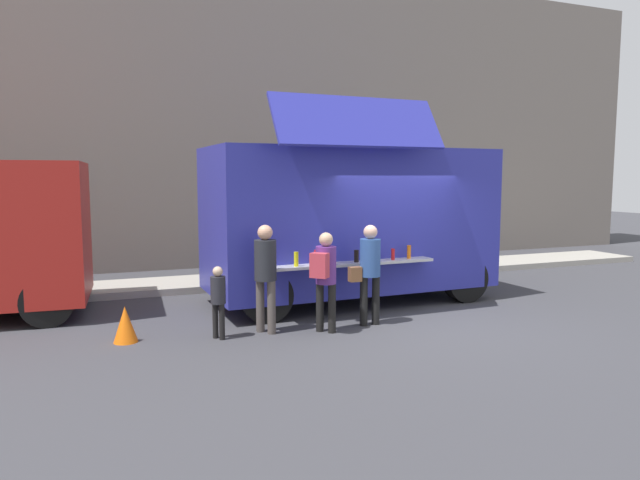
{
  "coord_description": "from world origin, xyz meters",
  "views": [
    {
      "loc": [
        -5.2,
        -8.44,
        2.47
      ],
      "look_at": [
        -1.24,
        1.49,
        1.3
      ],
      "focal_mm": 32.32,
      "sensor_mm": 36.0,
      "label": 1
    }
  ],
  "objects_px": {
    "food_truck_main": "(351,219)",
    "child_near_queue": "(218,296)",
    "customer_mid_with_backpack": "(325,272)",
    "customer_rear_waiting": "(265,269)",
    "customer_front_ordering": "(369,266)",
    "trash_bin": "(457,254)",
    "traffic_cone_orange": "(125,324)"
  },
  "relations": [
    {
      "from": "trash_bin",
      "to": "customer_rear_waiting",
      "type": "xyz_separation_m",
      "value": [
        -6.42,
        -3.98,
        0.57
      ]
    },
    {
      "from": "customer_front_ordering",
      "to": "trash_bin",
      "type": "bearing_deg",
      "value": -46.95
    },
    {
      "from": "food_truck_main",
      "to": "child_near_queue",
      "type": "bearing_deg",
      "value": -151.77
    },
    {
      "from": "traffic_cone_orange",
      "to": "trash_bin",
      "type": "distance_m",
      "value": 9.31
    },
    {
      "from": "food_truck_main",
      "to": "customer_rear_waiting",
      "type": "relative_size",
      "value": 3.25
    },
    {
      "from": "customer_mid_with_backpack",
      "to": "customer_front_ordering",
      "type": "bearing_deg",
      "value": -33.17
    },
    {
      "from": "customer_mid_with_backpack",
      "to": "customer_rear_waiting",
      "type": "relative_size",
      "value": 0.93
    },
    {
      "from": "customer_mid_with_backpack",
      "to": "child_near_queue",
      "type": "distance_m",
      "value": 1.7
    },
    {
      "from": "customer_front_ordering",
      "to": "customer_rear_waiting",
      "type": "xyz_separation_m",
      "value": [
        -1.74,
        0.18,
        0.03
      ]
    },
    {
      "from": "traffic_cone_orange",
      "to": "customer_mid_with_backpack",
      "type": "bearing_deg",
      "value": -11.52
    },
    {
      "from": "trash_bin",
      "to": "customer_front_ordering",
      "type": "bearing_deg",
      "value": -138.42
    },
    {
      "from": "food_truck_main",
      "to": "customer_front_ordering",
      "type": "distance_m",
      "value": 2.01
    },
    {
      "from": "food_truck_main",
      "to": "trash_bin",
      "type": "xyz_separation_m",
      "value": [
        4.18,
        2.32,
        -1.18
      ]
    },
    {
      "from": "customer_mid_with_backpack",
      "to": "customer_rear_waiting",
      "type": "height_order",
      "value": "customer_rear_waiting"
    },
    {
      "from": "food_truck_main",
      "to": "traffic_cone_orange",
      "type": "xyz_separation_m",
      "value": [
        -4.36,
        -1.4,
        -1.37
      ]
    },
    {
      "from": "food_truck_main",
      "to": "child_near_queue",
      "type": "height_order",
      "value": "food_truck_main"
    },
    {
      "from": "traffic_cone_orange",
      "to": "child_near_queue",
      "type": "xyz_separation_m",
      "value": [
        1.34,
        -0.34,
        0.4
      ]
    },
    {
      "from": "food_truck_main",
      "to": "customer_mid_with_backpack",
      "type": "xyz_separation_m",
      "value": [
        -1.37,
        -2.0,
        -0.66
      ]
    },
    {
      "from": "customer_front_ordering",
      "to": "customer_rear_waiting",
      "type": "height_order",
      "value": "customer_rear_waiting"
    },
    {
      "from": "customer_rear_waiting",
      "to": "child_near_queue",
      "type": "height_order",
      "value": "customer_rear_waiting"
    },
    {
      "from": "food_truck_main",
      "to": "child_near_queue",
      "type": "distance_m",
      "value": 3.61
    },
    {
      "from": "food_truck_main",
      "to": "customer_rear_waiting",
      "type": "xyz_separation_m",
      "value": [
        -2.24,
        -1.66,
        -0.61
      ]
    },
    {
      "from": "food_truck_main",
      "to": "customer_rear_waiting",
      "type": "bearing_deg",
      "value": -145.14
    },
    {
      "from": "traffic_cone_orange",
      "to": "customer_front_ordering",
      "type": "bearing_deg",
      "value": -6.53
    },
    {
      "from": "customer_mid_with_backpack",
      "to": "child_near_queue",
      "type": "relative_size",
      "value": 1.43
    },
    {
      "from": "traffic_cone_orange",
      "to": "trash_bin",
      "type": "height_order",
      "value": "trash_bin"
    },
    {
      "from": "food_truck_main",
      "to": "customer_front_ordering",
      "type": "relative_size",
      "value": 3.33
    },
    {
      "from": "customer_front_ordering",
      "to": "child_near_queue",
      "type": "bearing_deg",
      "value": 89.09
    },
    {
      "from": "customer_mid_with_backpack",
      "to": "child_near_queue",
      "type": "xyz_separation_m",
      "value": [
        -1.65,
        0.27,
        -0.31
      ]
    },
    {
      "from": "traffic_cone_orange",
      "to": "child_near_queue",
      "type": "distance_m",
      "value": 1.44
    },
    {
      "from": "food_truck_main",
      "to": "customer_mid_with_backpack",
      "type": "relative_size",
      "value": 3.5
    },
    {
      "from": "trash_bin",
      "to": "customer_mid_with_backpack",
      "type": "relative_size",
      "value": 0.58
    }
  ]
}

